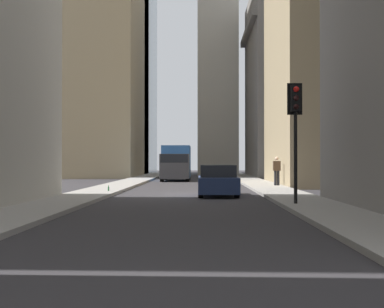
{
  "coord_description": "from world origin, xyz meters",
  "views": [
    {
      "loc": [
        -27.52,
        -0.64,
        1.6
      ],
      "look_at": [
        15.34,
        0.06,
        2.13
      ],
      "focal_mm": 52.59,
      "sensor_mm": 36.0,
      "label": 1
    }
  ],
  "objects_px": {
    "discarded_bottle": "(109,189)",
    "delivery_truck": "(176,163)",
    "sedan_navy": "(218,181)",
    "pedestrian": "(277,170)",
    "traffic_light_foreground": "(295,114)"
  },
  "relations": [
    {
      "from": "discarded_bottle",
      "to": "delivery_truck",
      "type": "bearing_deg",
      "value": -7.8
    },
    {
      "from": "delivery_truck",
      "to": "sedan_navy",
      "type": "xyz_separation_m",
      "value": [
        -19.9,
        -2.8,
        -0.8
      ]
    },
    {
      "from": "pedestrian",
      "to": "sedan_navy",
      "type": "bearing_deg",
      "value": 155.01
    },
    {
      "from": "delivery_truck",
      "to": "pedestrian",
      "type": "distance_m",
      "value": 13.52
    },
    {
      "from": "sedan_navy",
      "to": "discarded_bottle",
      "type": "xyz_separation_m",
      "value": [
        1.73,
        5.29,
        -0.42
      ]
    },
    {
      "from": "delivery_truck",
      "to": "discarded_bottle",
      "type": "distance_m",
      "value": 18.38
    },
    {
      "from": "delivery_truck",
      "to": "pedestrian",
      "type": "xyz_separation_m",
      "value": [
        -11.81,
        -6.57,
        -0.38
      ]
    },
    {
      "from": "sedan_navy",
      "to": "pedestrian",
      "type": "relative_size",
      "value": 2.5
    },
    {
      "from": "sedan_navy",
      "to": "traffic_light_foreground",
      "type": "distance_m",
      "value": 7.21
    },
    {
      "from": "delivery_truck",
      "to": "sedan_navy",
      "type": "relative_size",
      "value": 1.5
    },
    {
      "from": "delivery_truck",
      "to": "sedan_navy",
      "type": "height_order",
      "value": "delivery_truck"
    },
    {
      "from": "delivery_truck",
      "to": "discarded_bottle",
      "type": "height_order",
      "value": "delivery_truck"
    },
    {
      "from": "delivery_truck",
      "to": "discarded_bottle",
      "type": "xyz_separation_m",
      "value": [
        -18.17,
        2.49,
        -1.21
      ]
    },
    {
      "from": "pedestrian",
      "to": "discarded_bottle",
      "type": "xyz_separation_m",
      "value": [
        -6.36,
        9.06,
        -0.83
      ]
    },
    {
      "from": "delivery_truck",
      "to": "traffic_light_foreground",
      "type": "bearing_deg",
      "value": -168.57
    }
  ]
}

